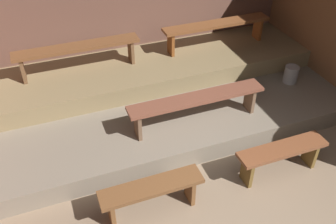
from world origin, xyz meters
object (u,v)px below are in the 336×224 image
Objects in this scene: bench_floor_left at (152,191)px; bench_lower_center at (197,101)px; bench_middle_right at (217,27)px; bench_middle_left at (77,50)px; pail_lower at (291,74)px; bench_floor_right at (282,153)px.

bench_lower_center reaches higher than bench_floor_left.
bench_floor_left is 3.35m from bench_middle_right.
bench_middle_left is 1.00× the size of bench_middle_right.
bench_middle_left is 2.39m from bench_middle_right.
bench_middle_right is 1.49m from pail_lower.
bench_lower_center is at bearing 45.37° from bench_floor_left.
bench_middle_right is at bearing 0.00° from bench_middle_left.
bench_middle_left is at bearing 161.21° from pail_lower.
bench_lower_center reaches higher than bench_floor_right.
bench_floor_right is at bearing 0.00° from bench_floor_left.
pail_lower is at bearing -52.23° from bench_middle_right.
bench_floor_right is 2.65m from bench_middle_right.
bench_floor_left is 2.65m from bench_middle_left.
bench_lower_center is at bearing 125.39° from bench_floor_right.
bench_floor_left is 0.63× the size of bench_middle_left.
bench_lower_center is at bearing -167.45° from pail_lower.
bench_middle_left is 3.46m from pail_lower.
bench_floor_left is 3.27m from pail_lower.
bench_middle_right is (0.31, 2.56, 0.60)m from bench_floor_right.
bench_lower_center is 1.02× the size of bench_middle_left.
bench_lower_center is 6.86× the size of pail_lower.
bench_floor_right is 1.31m from bench_lower_center.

